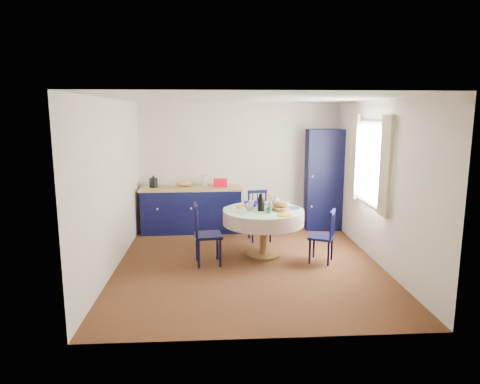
# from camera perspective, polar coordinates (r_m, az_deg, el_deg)

# --- Properties ---
(floor) EXTENTS (4.50, 4.50, 0.00)m
(floor) POSITION_cam_1_polar(r_m,az_deg,el_deg) (6.71, 1.11, -9.48)
(floor) COLOR black
(floor) RESTS_ON ground
(ceiling) EXTENTS (4.50, 4.50, 0.00)m
(ceiling) POSITION_cam_1_polar(r_m,az_deg,el_deg) (6.32, 1.19, 12.37)
(ceiling) COLOR white
(ceiling) RESTS_ON wall_back
(wall_back) EXTENTS (4.00, 0.02, 2.50)m
(wall_back) POSITION_cam_1_polar(r_m,az_deg,el_deg) (8.62, -0.06, 3.53)
(wall_back) COLOR white
(wall_back) RESTS_ON floor
(wall_left) EXTENTS (0.02, 4.50, 2.50)m
(wall_left) POSITION_cam_1_polar(r_m,az_deg,el_deg) (6.55, -16.58, 0.89)
(wall_left) COLOR white
(wall_left) RESTS_ON floor
(wall_right) EXTENTS (0.02, 4.50, 2.50)m
(wall_right) POSITION_cam_1_polar(r_m,az_deg,el_deg) (6.85, 18.06, 1.22)
(wall_right) COLOR white
(wall_right) RESTS_ON floor
(window) EXTENTS (0.10, 1.74, 1.45)m
(window) POSITION_cam_1_polar(r_m,az_deg,el_deg) (7.08, 16.95, 3.80)
(window) COLOR white
(window) RESTS_ON wall_right
(kitchen_counter) EXTENTS (1.98, 0.66, 1.12)m
(kitchen_counter) POSITION_cam_1_polar(r_m,az_deg,el_deg) (8.41, -6.48, -2.22)
(kitchen_counter) COLOR black
(kitchen_counter) RESTS_ON floor
(pantry_cabinet) EXTENTS (0.72, 0.53, 1.98)m
(pantry_cabinet) POSITION_cam_1_polar(r_m,az_deg,el_deg) (8.67, 11.07, 1.66)
(pantry_cabinet) COLOR black
(pantry_cabinet) RESTS_ON floor
(dining_table) EXTENTS (1.29, 1.29, 1.06)m
(dining_table) POSITION_cam_1_polar(r_m,az_deg,el_deg) (6.84, 3.19, -3.37)
(dining_table) COLOR brown
(dining_table) RESTS_ON floor
(chair_left) EXTENTS (0.45, 0.47, 0.95)m
(chair_left) POSITION_cam_1_polar(r_m,az_deg,el_deg) (6.57, -4.64, -5.56)
(chair_left) COLOR black
(chair_left) RESTS_ON floor
(chair_far) EXTENTS (0.45, 0.44, 0.90)m
(chair_far) POSITION_cam_1_polar(r_m,az_deg,el_deg) (7.81, 2.55, -3.13)
(chair_far) COLOR black
(chair_far) RESTS_ON floor
(chair_right) EXTENTS (0.48, 0.49, 0.84)m
(chair_right) POSITION_cam_1_polar(r_m,az_deg,el_deg) (6.77, 11.10, -5.75)
(chair_right) COLOR black
(chair_right) RESTS_ON floor
(mug_a) EXTENTS (0.13, 0.13, 0.11)m
(mug_a) POSITION_cam_1_polar(r_m,az_deg,el_deg) (6.75, 1.27, -2.00)
(mug_a) COLOR silver
(mug_a) RESTS_ON dining_table
(mug_b) EXTENTS (0.10, 0.10, 0.09)m
(mug_b) POSITION_cam_1_polar(r_m,az_deg,el_deg) (6.55, 3.89, -2.47)
(mug_b) COLOR #24665B
(mug_b) RESTS_ON dining_table
(mug_c) EXTENTS (0.12, 0.12, 0.10)m
(mug_c) POSITION_cam_1_polar(r_m,az_deg,el_deg) (7.05, 5.47, -1.55)
(mug_c) COLOR black
(mug_c) RESTS_ON dining_table
(mug_d) EXTENTS (0.09, 0.09, 0.08)m
(mug_d) POSITION_cam_1_polar(r_m,az_deg,el_deg) (7.10, 1.53, -1.48)
(mug_d) COLOR silver
(mug_d) RESTS_ON dining_table
(cobalt_bowl) EXTENTS (0.26, 0.26, 0.06)m
(cobalt_bowl) POSITION_cam_1_polar(r_m,az_deg,el_deg) (7.06, 1.51, -1.63)
(cobalt_bowl) COLOR navy
(cobalt_bowl) RESTS_ON dining_table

